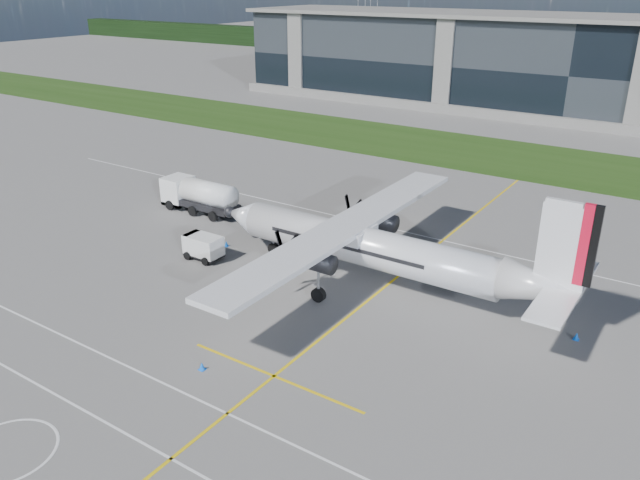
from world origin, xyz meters
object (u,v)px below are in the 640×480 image
(ground_crew_person, at_px, (195,246))
(safety_cone_tail, at_px, (577,336))
(safety_cone_nose_port, at_px, (226,244))
(safety_cone_portwing, at_px, (202,366))
(baggage_tug, at_px, (203,247))
(fuel_tanker_truck, at_px, (195,195))
(safety_cone_fwd, at_px, (219,238))
(turboprop_aircraft, at_px, (379,228))

(ground_crew_person, height_order, safety_cone_tail, ground_crew_person)
(safety_cone_nose_port, bearing_deg, safety_cone_portwing, -52.86)
(baggage_tug, bearing_deg, safety_cone_tail, 7.95)
(fuel_tanker_truck, bearing_deg, safety_cone_nose_port, -31.03)
(fuel_tanker_truck, height_order, safety_cone_fwd, fuel_tanker_truck)
(fuel_tanker_truck, height_order, ground_crew_person, fuel_tanker_truck)
(safety_cone_portwing, height_order, safety_cone_fwd, same)
(safety_cone_nose_port, bearing_deg, baggage_tug, -86.84)
(turboprop_aircraft, relative_size, baggage_tug, 9.18)
(ground_crew_person, relative_size, safety_cone_nose_port, 3.91)
(safety_cone_tail, bearing_deg, fuel_tanker_truck, 173.82)
(baggage_tug, height_order, safety_cone_fwd, baggage_tug)
(safety_cone_fwd, bearing_deg, ground_crew_person, -78.52)
(baggage_tug, xyz_separation_m, safety_cone_fwd, (-1.51, 3.45, -0.73))
(turboprop_aircraft, relative_size, safety_cone_nose_port, 60.18)
(safety_cone_nose_port, bearing_deg, safety_cone_tail, 2.14)
(baggage_tug, height_order, safety_cone_portwing, baggage_tug)
(ground_crew_person, relative_size, safety_cone_portwing, 3.91)
(safety_cone_nose_port, bearing_deg, safety_cone_fwd, 156.80)
(turboprop_aircraft, distance_m, safety_cone_tail, 14.82)
(safety_cone_tail, bearing_deg, safety_cone_nose_port, -177.86)
(fuel_tanker_truck, xyz_separation_m, baggage_tug, (8.51, -7.89, -0.65))
(baggage_tug, distance_m, safety_cone_fwd, 3.84)
(turboprop_aircraft, height_order, safety_cone_nose_port, turboprop_aircraft)
(turboprop_aircraft, relative_size, ground_crew_person, 15.40)
(fuel_tanker_truck, bearing_deg, safety_cone_tail, -6.18)
(baggage_tug, bearing_deg, fuel_tanker_truck, 137.14)
(ground_crew_person, bearing_deg, baggage_tug, -53.09)
(baggage_tug, height_order, safety_cone_tail, baggage_tug)
(fuel_tanker_truck, xyz_separation_m, ground_crew_person, (7.71, -8.00, -0.65))
(safety_cone_portwing, bearing_deg, baggage_tug, 132.98)
(baggage_tug, bearing_deg, safety_cone_fwd, 113.67)
(turboprop_aircraft, xyz_separation_m, safety_cone_fwd, (-15.45, -0.28, -4.26))
(fuel_tanker_truck, distance_m, safety_cone_portwing, 27.43)
(fuel_tanker_truck, relative_size, baggage_tug, 2.65)
(safety_cone_fwd, relative_size, safety_cone_nose_port, 1.00)
(ground_crew_person, height_order, safety_cone_fwd, ground_crew_person)
(safety_cone_portwing, xyz_separation_m, safety_cone_fwd, (-12.29, 15.02, 0.00))
(ground_crew_person, relative_size, safety_cone_fwd, 3.91)
(safety_cone_portwing, relative_size, safety_cone_fwd, 1.00)
(safety_cone_tail, distance_m, safety_cone_fwd, 29.64)
(safety_cone_portwing, distance_m, safety_cone_nose_port, 18.11)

